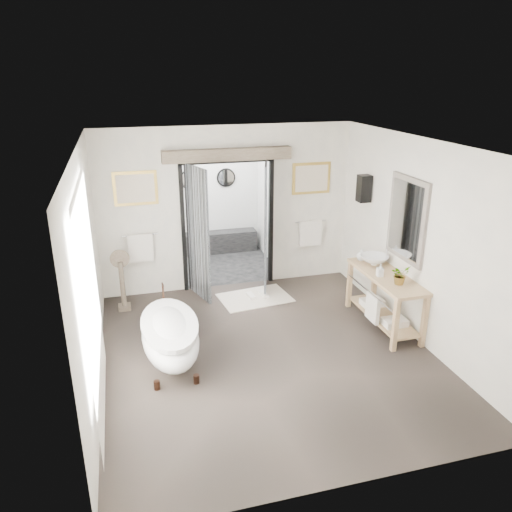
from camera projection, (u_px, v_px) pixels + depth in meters
name	position (u px, v px, depth m)	size (l,w,h in m)	color
ground_plane	(267.00, 353.00, 7.04)	(5.00, 5.00, 0.00)	#463B34
room_shell	(268.00, 230.00, 6.27)	(4.52, 5.02, 2.91)	silver
shower_room	(213.00, 216.00, 10.33)	(2.22, 2.01, 2.51)	black
back_wall_dressing	(230.00, 205.00, 8.58)	(3.82, 0.79, 2.52)	black
clawfoot_tub	(170.00, 335.00, 6.70)	(0.75, 1.69, 0.82)	#321D13
vanity	(384.00, 296.00, 7.64)	(0.57, 1.60, 0.85)	tan
pedestal_mirror	(122.00, 284.00, 8.18)	(0.31, 0.20, 1.06)	#736454
rug	(255.00, 298.00, 8.74)	(1.20, 0.80, 0.01)	silver
slippers	(257.00, 295.00, 8.77)	(0.36, 0.26, 0.05)	silver
basin	(374.00, 260.00, 7.89)	(0.45, 0.45, 0.16)	white
plant	(400.00, 275.00, 7.16)	(0.26, 0.22, 0.29)	gray
soap_bottle_a	(380.00, 270.00, 7.44)	(0.09, 0.09, 0.20)	gray
soap_bottle_b	(361.00, 255.00, 8.07)	(0.15, 0.15, 0.19)	gray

